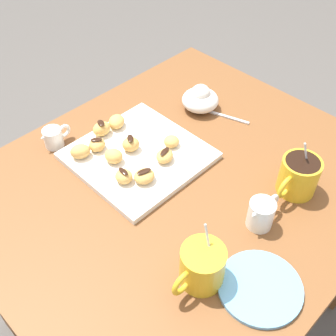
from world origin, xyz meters
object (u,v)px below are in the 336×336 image
(coffee_mug_mustard_right, at_px, (202,266))
(beignet_5, at_px, (102,129))
(beignet_8, at_px, (80,151))
(beignet_1, at_px, (117,122))
(saucer_sky_left, at_px, (260,287))
(beignet_6, at_px, (165,156))
(beignet_2, at_px, (114,156))
(pastry_plate_square, at_px, (138,156))
(beignet_0, at_px, (97,145))
(chocolate_sauce_pitcher, at_px, (53,137))
(beignet_7, at_px, (144,176))
(dining_table, at_px, (181,211))
(cream_pitcher_white, at_px, (262,213))
(ice_cream_bowl, at_px, (200,99))
(beignet_4, at_px, (171,141))
(coffee_mug_mustard_left, at_px, (298,175))
(beignet_9, at_px, (124,176))
(beignet_3, at_px, (131,144))

(coffee_mug_mustard_right, distance_m, beignet_5, 0.51)
(beignet_8, bearing_deg, beignet_1, -169.09)
(saucer_sky_left, relative_size, beignet_6, 3.45)
(beignet_2, relative_size, beignet_8, 0.94)
(pastry_plate_square, distance_m, beignet_0, 0.11)
(chocolate_sauce_pitcher, xyz_separation_m, beignet_7, (-0.07, 0.29, 0.00))
(beignet_1, bearing_deg, chocolate_sauce_pitcher, -24.61)
(pastry_plate_square, relative_size, beignet_7, 6.03)
(dining_table, bearing_deg, cream_pitcher_white, 96.39)
(ice_cream_bowl, bearing_deg, beignet_0, -9.86)
(pastry_plate_square, height_order, beignet_8, beignet_8)
(beignet_5, bearing_deg, beignet_4, 121.41)
(coffee_mug_mustard_left, bearing_deg, beignet_6, -60.54)
(beignet_4, xyz_separation_m, beignet_9, (0.18, 0.01, 0.00))
(coffee_mug_mustard_right, height_order, beignet_4, coffee_mug_mustard_right)
(beignet_3, distance_m, beignet_8, 0.13)
(coffee_mug_mustard_right, height_order, beignet_2, coffee_mug_mustard_right)
(beignet_2, xyz_separation_m, beignet_9, (0.03, 0.07, -0.00))
(chocolate_sauce_pitcher, distance_m, beignet_4, 0.32)
(coffee_mug_mustard_right, xyz_separation_m, saucer_sky_left, (-0.07, 0.10, -0.05))
(beignet_4, xyz_separation_m, beignet_7, (0.14, 0.04, 0.00))
(coffee_mug_mustard_left, xyz_separation_m, saucer_sky_left, (0.28, 0.10, -0.05))
(cream_pitcher_white, height_order, chocolate_sauce_pitcher, cream_pitcher_white)
(cream_pitcher_white, bearing_deg, chocolate_sauce_pitcher, -72.53)
(beignet_3, xyz_separation_m, beignet_9, (0.09, 0.08, -0.00))
(beignet_5, xyz_separation_m, beignet_6, (-0.05, 0.20, -0.00))
(dining_table, height_order, saucer_sky_left, saucer_sky_left)
(dining_table, xyz_separation_m, beignet_5, (0.04, -0.27, 0.16))
(beignet_9, bearing_deg, pastry_plate_square, -151.49)
(beignet_1, bearing_deg, coffee_mug_mustard_right, 68.94)
(cream_pitcher_white, distance_m, beignet_4, 0.32)
(coffee_mug_mustard_left, height_order, ice_cream_bowl, coffee_mug_mustard_left)
(saucer_sky_left, distance_m, beignet_3, 0.49)
(coffee_mug_mustard_right, distance_m, beignet_9, 0.32)
(coffee_mug_mustard_right, bearing_deg, dining_table, -128.82)
(beignet_7, bearing_deg, cream_pitcher_white, 110.49)
(beignet_0, height_order, beignet_2, beignet_2)
(pastry_plate_square, height_order, beignet_4, beignet_4)
(pastry_plate_square, relative_size, beignet_1, 6.01)
(pastry_plate_square, xyz_separation_m, beignet_4, (-0.09, 0.04, 0.02))
(dining_table, xyz_separation_m, beignet_2, (0.09, -0.16, 0.16))
(chocolate_sauce_pitcher, xyz_separation_m, beignet_9, (-0.04, 0.25, 0.00))
(beignet_3, bearing_deg, saucer_sky_left, 80.37)
(beignet_7, bearing_deg, chocolate_sauce_pitcher, -75.57)
(ice_cream_bowl, relative_size, chocolate_sauce_pitcher, 1.20)
(cream_pitcher_white, bearing_deg, saucer_sky_left, 36.72)
(beignet_2, height_order, beignet_8, same)
(dining_table, distance_m, pastry_plate_square, 0.19)
(saucer_sky_left, distance_m, beignet_9, 0.41)
(coffee_mug_mustard_right, bearing_deg, beignet_6, -122.41)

